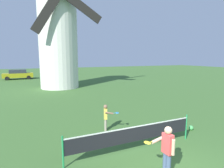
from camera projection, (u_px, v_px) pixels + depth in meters
The scene contains 6 objects.
windmill at pixel (58, 28), 20.86m from camera, with size 8.70×5.01×14.40m.
tennis_net at pixel (134, 134), 6.92m from camera, with size 5.29×0.06×1.10m.
player_near at pixel (167, 148), 5.51m from camera, with size 0.84×0.54×1.53m.
player_far at pixel (106, 116), 8.95m from camera, with size 0.71×0.69×1.28m.
stray_ball at pixel (191, 128), 9.07m from camera, with size 0.23×0.23×0.23m, color #4CB259.
parked_car_mustard at pixel (18, 74), 29.83m from camera, with size 4.51×1.97×1.56m.
Camera 1 is at (-3.78, -3.87, 3.54)m, focal length 29.71 mm.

